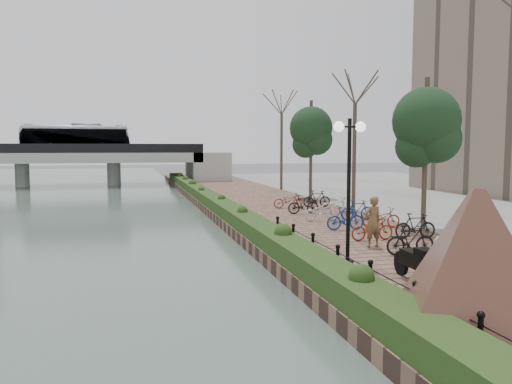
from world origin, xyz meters
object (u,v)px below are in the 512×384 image
object	(u,v)px
granite_monument	(476,258)
pedestrian	(373,222)
lamppost	(349,158)
motorcycle	(414,261)

from	to	relation	value
granite_monument	pedestrian	distance (m)	7.98
lamppost	pedestrian	size ratio (longest dim) A/B	2.41
motorcycle	pedestrian	distance (m)	4.62
lamppost	pedestrian	distance (m)	3.63
pedestrian	granite_monument	bearing A→B (deg)	67.91
granite_monument	motorcycle	world-z (taller)	granite_monument
lamppost	motorcycle	distance (m)	3.66
granite_monument	motorcycle	size ratio (longest dim) A/B	2.62
pedestrian	motorcycle	bearing A→B (deg)	67.31
lamppost	pedestrian	world-z (taller)	lamppost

